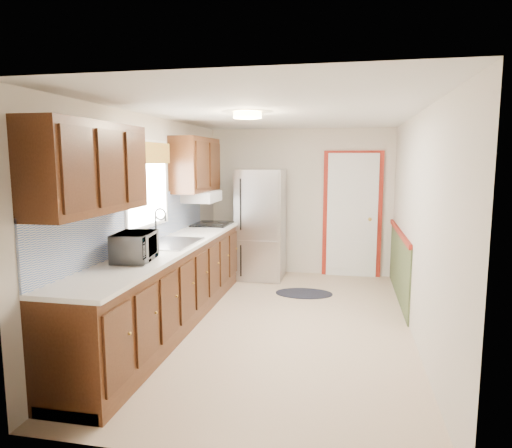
% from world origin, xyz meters
% --- Properties ---
extents(room_shell, '(3.20, 5.20, 2.52)m').
position_xyz_m(room_shell, '(0.00, 0.00, 1.20)').
color(room_shell, tan).
rests_on(room_shell, ground).
extents(kitchen_run, '(0.63, 4.00, 2.20)m').
position_xyz_m(kitchen_run, '(-1.24, -0.29, 0.81)').
color(kitchen_run, '#391C0D').
rests_on(kitchen_run, ground).
extents(back_wall_trim, '(1.12, 2.30, 2.08)m').
position_xyz_m(back_wall_trim, '(0.99, 2.21, 0.89)').
color(back_wall_trim, maroon).
rests_on(back_wall_trim, ground).
extents(ceiling_fixture, '(0.30, 0.30, 0.06)m').
position_xyz_m(ceiling_fixture, '(-0.30, -0.20, 2.36)').
color(ceiling_fixture, '#FFD88C').
rests_on(ceiling_fixture, room_shell).
extents(microwave, '(0.34, 0.52, 0.33)m').
position_xyz_m(microwave, '(-1.20, -1.10, 1.11)').
color(microwave, white).
rests_on(microwave, kitchen_run).
extents(refrigerator, '(0.73, 0.73, 1.75)m').
position_xyz_m(refrigerator, '(-0.58, 2.05, 0.87)').
color(refrigerator, '#B7B7BC').
rests_on(refrigerator, ground).
extents(rug, '(0.83, 0.56, 0.01)m').
position_xyz_m(rug, '(0.20, 1.27, 0.01)').
color(rug, black).
rests_on(rug, ground).
extents(cooktop, '(0.52, 0.62, 0.02)m').
position_xyz_m(cooktop, '(-1.19, 1.40, 0.95)').
color(cooktop, black).
rests_on(cooktop, kitchen_run).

